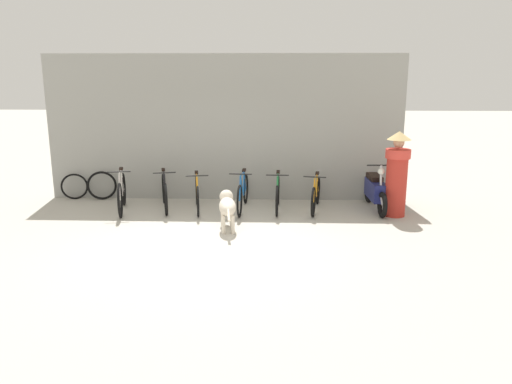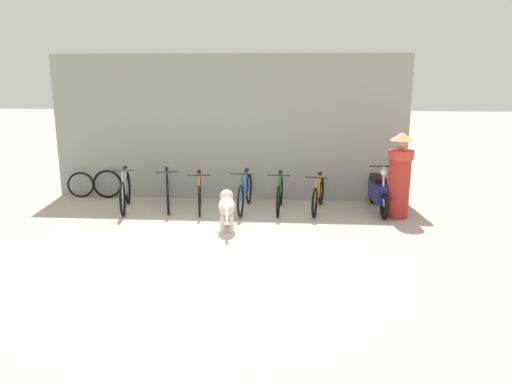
# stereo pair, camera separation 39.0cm
# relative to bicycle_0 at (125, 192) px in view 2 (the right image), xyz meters

# --- Properties ---
(ground_plane) EXTENTS (60.00, 60.00, 0.00)m
(ground_plane) POSITION_rel_bicycle_0_xyz_m (2.06, -2.09, -0.38)
(ground_plane) COLOR #B7B2A5
(shop_wall_back) EXTENTS (8.01, 0.20, 3.26)m
(shop_wall_back) POSITION_rel_bicycle_0_xyz_m (2.06, 1.19, 1.25)
(shop_wall_back) COLOR gray
(shop_wall_back) RESTS_ON ground
(bicycle_0) EXTENTS (0.52, 1.68, 0.93)m
(bicycle_0) POSITION_rel_bicycle_0_xyz_m (0.00, 0.00, 0.00)
(bicycle_0) COLOR black
(bicycle_0) RESTS_ON ground
(bicycle_1) EXTENTS (0.55, 1.62, 0.87)m
(bicycle_1) POSITION_rel_bicycle_0_xyz_m (0.86, 0.20, -0.02)
(bicycle_1) COLOR black
(bicycle_1) RESTS_ON ground
(bicycle_2) EXTENTS (0.46, 1.59, 0.83)m
(bicycle_2) POSITION_rel_bicycle_0_xyz_m (1.58, 0.10, -0.03)
(bicycle_2) COLOR black
(bicycle_2) RESTS_ON ground
(bicycle_3) EXTENTS (0.46, 1.76, 0.87)m
(bicycle_3) POSITION_rel_bicycle_0_xyz_m (2.54, 0.19, -0.02)
(bicycle_3) COLOR black
(bicycle_3) RESTS_ON ground
(bicycle_4) EXTENTS (0.46, 1.60, 0.84)m
(bicycle_4) POSITION_rel_bicycle_0_xyz_m (3.28, 0.18, -0.03)
(bicycle_4) COLOR black
(bicycle_4) RESTS_ON ground
(bicycle_5) EXTENTS (0.46, 1.66, 0.81)m
(bicycle_5) POSITION_rel_bicycle_0_xyz_m (4.09, 0.23, -0.05)
(bicycle_5) COLOR black
(bicycle_5) RESTS_ON ground
(motorcycle) EXTENTS (0.58, 1.73, 1.04)m
(motorcycle) POSITION_rel_bicycle_0_xyz_m (5.36, 0.30, 0.04)
(motorcycle) COLOR black
(motorcycle) RESTS_ON ground
(stray_dog) EXTENTS (0.41, 1.22, 0.67)m
(stray_dog) POSITION_rel_bicycle_0_xyz_m (2.33, -1.14, 0.08)
(stray_dog) COLOR beige
(stray_dog) RESTS_ON ground
(person_in_robes) EXTENTS (0.65, 0.65, 1.73)m
(person_in_robes) POSITION_rel_bicycle_0_xyz_m (5.67, -0.13, 0.52)
(person_in_robes) COLOR #B72D23
(person_in_robes) RESTS_ON ground
(spare_tire_left) EXTENTS (0.66, 0.19, 0.67)m
(spare_tire_left) POSITION_rel_bicycle_0_xyz_m (-0.75, 0.94, -0.04)
(spare_tire_left) COLOR black
(spare_tire_left) RESTS_ON ground
(spare_tire_right) EXTENTS (0.59, 0.21, 0.60)m
(spare_tire_right) POSITION_rel_bicycle_0_xyz_m (-1.39, 0.95, -0.08)
(spare_tire_right) COLOR black
(spare_tire_right) RESTS_ON ground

